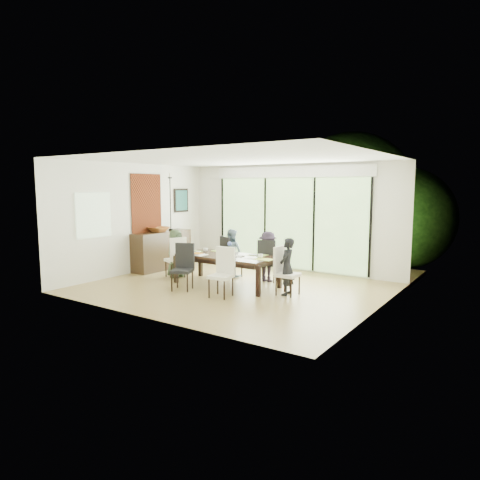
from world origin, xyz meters
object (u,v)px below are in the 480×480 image
Objects in this scene: person_right_end at (287,267)px; person_far_left at (232,253)px; chair_near_left at (182,267)px; laptop at (193,252)px; person_far_right at (268,257)px; bowl at (159,229)px; cup_b at (229,255)px; chair_far_right at (268,260)px; chair_near_right at (221,273)px; cup_a at (205,250)px; sideboard at (162,250)px; cup_c at (260,256)px; person_left_end at (176,253)px; chair_right_end at (288,271)px; chair_far_left at (232,256)px; table_top at (226,256)px; chair_left_end at (175,257)px; vase at (230,253)px.

person_far_left is at bearing -119.83° from person_right_end.
chair_near_left is 3.33× the size of laptop.
person_far_right is 2.20× the size of bowl.
person_far_left is 1.11m from cup_b.
chair_far_right and chair_near_right have the same top height.
cup_a is 1.84m from sideboard.
cup_b is at bearing 48.74° from chair_far_right.
person_left_end is at bearing -177.49° from cup_c.
person_far_left reaches higher than bowl.
chair_near_left is 0.85× the size of person_far_left.
person_far_right is at bearing 81.01° from chair_near_right.
laptop is 1.77m from bowl.
chair_right_end is 2.13m from chair_far_left.
chair_near_right is at bearing -40.36° from cup_a.
sideboard is at bearing 166.90° from cup_a.
cup_b is (-0.40, -0.93, 0.13)m from person_far_right.
laptop is at bearing 180.00° from cup_b.
laptop is at bearing -22.15° from sideboard.
cup_b is at bearing 128.04° from person_far_left.
chair_far_right is at bearing 67.17° from cup_b.
cup_b is at bearing 68.29° from person_far_right.
person_far_right is at bearing 56.47° from table_top.
person_far_right is (0.05, 1.70, 0.08)m from chair_near_right.
table_top is 1.86× the size of person_left_end.
person_left_end is at bearing 23.80° from person_far_right.
person_far_right is 3.09m from bowl.
cup_c is at bearing 5.94° from laptop.
chair_left_end is 3.00m from chair_right_end.
chair_right_end is 1.00× the size of chair_far_left.
cup_a is (-1.20, 1.02, 0.22)m from chair_near_right.
laptop is (-1.40, -0.93, 0.10)m from person_far_right.
person_left_end reaches higher than chair_right_end.
chair_near_right is at bearing -24.10° from bowl.
chair_left_end is at bearing 63.05° from chair_far_left.
chair_near_right is 1.31m from person_right_end.
vase is at bearing -9.30° from bowl.
cup_a is 1.84m from bowl.
vase is 0.97× the size of cup_a.
chair_far_right is at bearing -138.99° from person_right_end.
person_far_right is at bearing 57.34° from vase.
person_left_end is 1.00× the size of person_right_end.
bowl reaches higher than chair_left_end.
chair_far_right is 11.00× the size of cup_b.
vase reaches higher than cup_a.
cup_a is at bearing 132.33° from chair_near_right.
chair_far_right is at bearing 49.63° from chair_right_end.
table_top is at bearing -96.56° from person_right_end.
chair_right_end is 2.98m from person_left_end.
person_left_end is 3.91× the size of laptop.
person_right_end is 1.00× the size of person_far_left.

